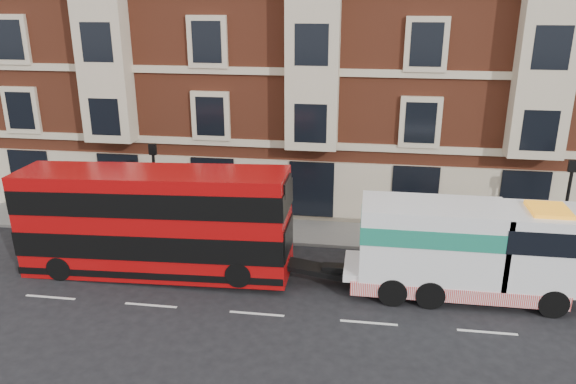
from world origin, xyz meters
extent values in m
plane|color=black|center=(0.00, 0.00, 0.00)|extent=(120.00, 120.00, 0.00)
cube|color=slate|center=(0.00, 7.50, 0.07)|extent=(90.00, 3.00, 0.15)
cube|color=brown|center=(0.50, 15.00, 9.00)|extent=(45.00, 12.00, 18.00)
cylinder|color=black|center=(-6.00, 6.20, 2.15)|extent=(0.14, 0.14, 4.00)
cube|color=black|center=(-6.00, 6.20, 4.25)|extent=(0.35, 0.15, 0.50)
cylinder|color=black|center=(12.00, 6.20, 2.15)|extent=(0.14, 0.14, 4.00)
cube|color=black|center=(12.00, 6.20, 4.25)|extent=(0.35, 0.15, 0.50)
cube|color=#A3090A|center=(-4.66, 2.50, 2.27)|extent=(10.84, 2.42, 4.26)
cube|color=black|center=(-4.66, 2.50, 1.64)|extent=(10.88, 2.48, 1.02)
cube|color=black|center=(-4.66, 2.50, 3.39)|extent=(10.88, 2.48, 0.97)
cylinder|color=black|center=(-8.34, 1.40, 0.50)|extent=(1.01, 0.31, 1.01)
cylinder|color=black|center=(-8.34, 3.59, 0.50)|extent=(1.01, 0.31, 1.01)
cylinder|color=black|center=(-0.99, 1.40, 0.79)|extent=(1.01, 0.31, 1.01)
cylinder|color=black|center=(-0.99, 3.59, 0.79)|extent=(1.01, 0.31, 1.01)
cube|color=white|center=(7.34, 2.50, 0.92)|extent=(8.71, 2.23, 0.29)
cube|color=white|center=(10.14, 2.50, 2.18)|extent=(3.10, 2.42, 2.81)
cube|color=white|center=(6.18, 2.50, 2.23)|extent=(5.22, 2.42, 2.81)
cube|color=#1B7B61|center=(6.18, 2.50, 2.71)|extent=(5.27, 2.46, 0.68)
cube|color=red|center=(7.14, 2.50, 0.58)|extent=(7.74, 2.48, 0.53)
cylinder|color=black|center=(10.43, 1.40, 0.53)|extent=(1.06, 0.34, 1.06)
cylinder|color=black|center=(10.43, 3.59, 0.53)|extent=(1.06, 0.34, 1.06)
cylinder|color=black|center=(6.18, 1.40, 0.53)|extent=(1.06, 0.39, 1.06)
cylinder|color=black|center=(6.18, 3.59, 0.53)|extent=(1.06, 0.39, 1.06)
cylinder|color=black|center=(4.82, 1.40, 0.53)|extent=(1.06, 0.39, 1.06)
cylinder|color=black|center=(4.82, 3.59, 0.53)|extent=(1.06, 0.39, 1.06)
imported|color=#181F31|center=(-11.82, 6.28, 1.10)|extent=(0.70, 0.47, 1.90)
camera|label=1|loc=(3.70, -17.26, 10.81)|focal=35.00mm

